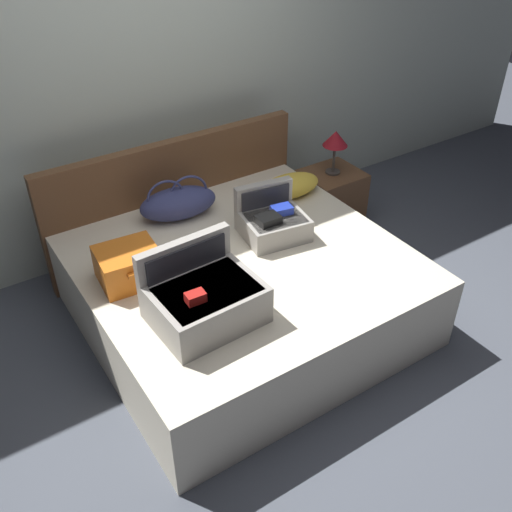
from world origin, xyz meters
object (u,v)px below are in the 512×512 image
Objects in this scene: hard_case_small at (129,265)px; pillow_near_headboard at (290,186)px; duffel_bag at (178,203)px; hard_case_large at (205,299)px; hard_case_medium at (273,221)px; nightstand at (330,198)px; table_lamp at (335,140)px; bed at (244,290)px.

hard_case_small is 1.37m from pillow_near_headboard.
duffel_bag is at bearing 44.73° from hard_case_small.
hard_case_small is (-0.20, 0.52, -0.03)m from hard_case_large.
duffel_bag is (-0.40, 0.52, 0.01)m from hard_case_medium.
duffel_bag is 1.20× the size of pillow_near_headboard.
duffel_bag is 1.24× the size of nightstand.
pillow_near_headboard is at bearing -163.20° from table_lamp.
hard_case_medium is 0.98× the size of nightstand.
duffel_bag reaches higher than nightstand.
hard_case_medium reaches higher than bed.
duffel_bag is (-0.11, 0.64, 0.35)m from bed.
hard_case_small is 0.81× the size of nightstand.
hard_case_large reaches higher than table_lamp.
hard_case_large is 1.94m from table_lamp.
hard_case_small reaches higher than nightstand.
nightstand is at bearing 16.80° from pillow_near_headboard.
hard_case_small is (-0.95, 0.06, 0.00)m from hard_case_medium.
bed is 0.68m from hard_case_large.
duffel_bag reaches higher than pillow_near_headboard.
hard_case_small reaches higher than pillow_near_headboard.
table_lamp is (1.87, 0.45, 0.12)m from hard_case_small.
bed is at bearing -145.19° from pillow_near_headboard.
pillow_near_headboard is (1.34, 0.29, -0.03)m from hard_case_small.
table_lamp reaches higher than nightstand.
bed is 1.45m from table_lamp.
bed is 5.22× the size of hard_case_small.
nightstand is at bearing -0.31° from duffel_bag.
bed is 0.76m from hard_case_small.
hard_case_medium is (0.30, 0.13, 0.34)m from bed.
nightstand is (0.53, 0.16, -0.34)m from pillow_near_headboard.
table_lamp reaches higher than pillow_near_headboard.
bed is 1.37m from nightstand.
hard_case_large is 1.27× the size of nightstand.
hard_case_large is at bearing -143.09° from bed.
duffel_bag is 1.37m from nightstand.
pillow_near_headboard reaches higher than nightstand.
hard_case_medium is at bearing -150.96° from table_lamp.
table_lamp reaches higher than hard_case_small.
pillow_near_headboard is 0.65m from nightstand.
duffel_bag is at bearing 99.33° from bed.
hard_case_small is 0.71m from duffel_bag.
bed is 3.40× the size of duffel_bag.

